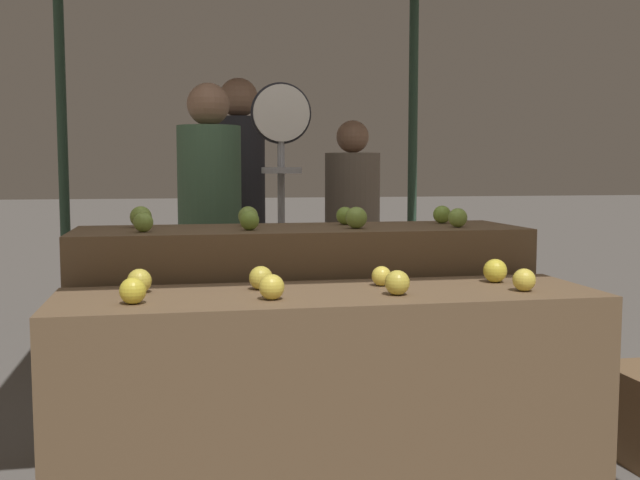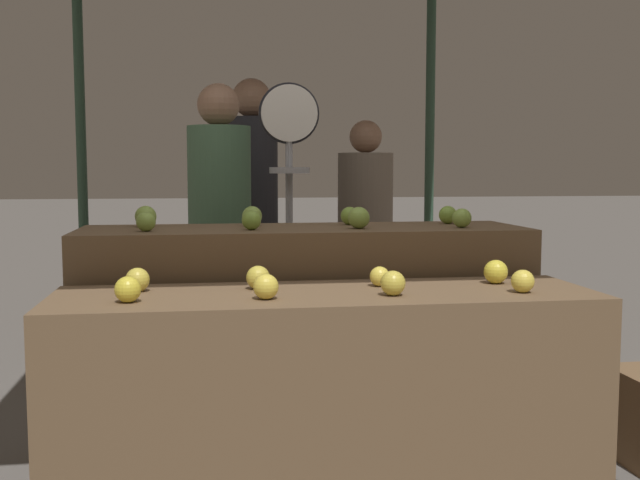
{
  "view_description": "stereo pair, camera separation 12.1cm",
  "coord_description": "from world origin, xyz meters",
  "views": [
    {
      "loc": [
        -0.52,
        -2.46,
        1.25
      ],
      "look_at": [
        0.02,
        0.3,
        0.98
      ],
      "focal_mm": 42.0,
      "sensor_mm": 36.0,
      "label": 1
    },
    {
      "loc": [
        -0.4,
        -2.48,
        1.25
      ],
      "look_at": [
        0.02,
        0.3,
        0.98
      ],
      "focal_mm": 42.0,
      "sensor_mm": 36.0,
      "label": 2
    }
  ],
  "objects": [
    {
      "name": "apple_back_2",
      "position": [
        0.21,
        0.5,
        1.05
      ],
      "size": [
        0.09,
        0.09,
        0.09
      ],
      "primitive_type": "sphere",
      "color": "#8EB247",
      "rests_on": "display_counter_back"
    },
    {
      "name": "apple_front_4",
      "position": [
        -0.64,
        0.11,
        0.87
      ],
      "size": [
        0.08,
        0.08,
        0.08
      ],
      "primitive_type": "sphere",
      "color": "gold",
      "rests_on": "display_counter_front"
    },
    {
      "name": "person_customer_right",
      "position": [
        0.59,
        2.13,
        0.89
      ],
      "size": [
        0.47,
        0.47,
        1.55
      ],
      "rotation": [
        0.0,
        0.0,
        2.63
      ],
      "color": "#2D2D38",
      "rests_on": "ground_plane"
    },
    {
      "name": "apple_back_5",
      "position": [
        -0.21,
        0.71,
        1.05
      ],
      "size": [
        0.09,
        0.09,
        0.09
      ],
      "primitive_type": "sphere",
      "color": "#8EB247",
      "rests_on": "display_counter_back"
    },
    {
      "name": "apple_front_1",
      "position": [
        -0.22,
        -0.11,
        0.87
      ],
      "size": [
        0.08,
        0.08,
        0.08
      ],
      "primitive_type": "sphere",
      "color": "yellow",
      "rests_on": "display_counter_front"
    },
    {
      "name": "apple_front_6",
      "position": [
        0.21,
        0.1,
        0.87
      ],
      "size": [
        0.07,
        0.07,
        0.07
      ],
      "primitive_type": "sphere",
      "color": "yellow",
      "rests_on": "display_counter_front"
    },
    {
      "name": "display_counter_front",
      "position": [
        0.0,
        0.0,
        0.42
      ],
      "size": [
        1.85,
        0.55,
        0.83
      ],
      "primitive_type": "cube",
      "color": "brown",
      "rests_on": "ground_plane"
    },
    {
      "name": "apple_front_0",
      "position": [
        -0.65,
        -0.1,
        0.87
      ],
      "size": [
        0.08,
        0.08,
        0.08
      ],
      "primitive_type": "sphere",
      "color": "gold",
      "rests_on": "display_counter_front"
    },
    {
      "name": "display_counter_back",
      "position": [
        0.0,
        0.6,
        0.5
      ],
      "size": [
        1.85,
        0.55,
        1.01
      ],
      "primitive_type": "cube",
      "color": "brown",
      "rests_on": "ground_plane"
    },
    {
      "name": "apple_front_7",
      "position": [
        0.64,
        0.1,
        0.87
      ],
      "size": [
        0.09,
        0.09,
        0.09
      ],
      "primitive_type": "sphere",
      "color": "gold",
      "rests_on": "display_counter_front"
    },
    {
      "name": "apple_back_4",
      "position": [
        -0.65,
        0.71,
        1.05
      ],
      "size": [
        0.09,
        0.09,
        0.09
      ],
      "primitive_type": "sphere",
      "color": "#8EB247",
      "rests_on": "display_counter_back"
    },
    {
      "name": "apple_front_3",
      "position": [
        0.65,
        -0.11,
        0.87
      ],
      "size": [
        0.08,
        0.08,
        0.08
      ],
      "primitive_type": "sphere",
      "color": "yellow",
      "rests_on": "display_counter_front"
    },
    {
      "name": "person_customer_left",
      "position": [
        -0.12,
        2.15,
        1.06
      ],
      "size": [
        0.4,
        0.4,
        1.8
      ],
      "rotation": [
        0.0,
        0.0,
        3.49
      ],
      "color": "#2D2D38",
      "rests_on": "ground_plane"
    },
    {
      "name": "apple_back_6",
      "position": [
        0.22,
        0.72,
        1.04
      ],
      "size": [
        0.08,
        0.08,
        0.08
      ],
      "primitive_type": "sphere",
      "color": "#84AD3D",
      "rests_on": "display_counter_back"
    },
    {
      "name": "apple_front_2",
      "position": [
        0.2,
        -0.1,
        0.87
      ],
      "size": [
        0.08,
        0.08,
        0.08
      ],
      "primitive_type": "sphere",
      "color": "gold",
      "rests_on": "display_counter_front"
    },
    {
      "name": "apple_back_3",
      "position": [
        0.65,
        0.49,
        1.05
      ],
      "size": [
        0.08,
        0.08,
        0.08
      ],
      "primitive_type": "sphere",
      "color": "#8EB247",
      "rests_on": "display_counter_back"
    },
    {
      "name": "apple_back_0",
      "position": [
        -0.64,
        0.49,
        1.04
      ],
      "size": [
        0.08,
        0.08,
        0.08
      ],
      "primitive_type": "sphere",
      "color": "#8EB247",
      "rests_on": "display_counter_back"
    },
    {
      "name": "person_vendor_at_scale",
      "position": [
        -0.33,
        1.53,
        0.99
      ],
      "size": [
        0.35,
        0.35,
        1.7
      ],
      "rotation": [
        0.0,
        0.0,
        3.1
      ],
      "color": "#2D2D38",
      "rests_on": "ground_plane"
    },
    {
      "name": "apple_back_1",
      "position": [
        -0.22,
        0.5,
        1.04
      ],
      "size": [
        0.08,
        0.08,
        0.08
      ],
      "primitive_type": "sphere",
      "color": "#84AD3D",
      "rests_on": "display_counter_back"
    },
    {
      "name": "apple_back_7",
      "position": [
        0.66,
        0.71,
        1.05
      ],
      "size": [
        0.08,
        0.08,
        0.08
      ],
      "primitive_type": "sphere",
      "color": "#84AD3D",
      "rests_on": "display_counter_back"
    },
    {
      "name": "apple_front_5",
      "position": [
        -0.23,
        0.1,
        0.87
      ],
      "size": [
        0.08,
        0.08,
        0.08
      ],
      "primitive_type": "sphere",
      "color": "gold",
      "rests_on": "display_counter_front"
    },
    {
      "name": "produce_scale",
      "position": [
        0.01,
        1.22,
        1.23
      ],
      "size": [
        0.3,
        0.2,
        1.67
      ],
      "color": "#99999E",
      "rests_on": "ground_plane"
    }
  ]
}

